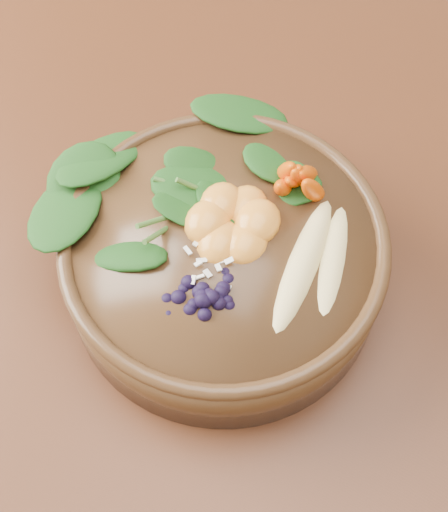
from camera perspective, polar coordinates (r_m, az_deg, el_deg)
The scene contains 9 objects.
ground at distance 1.40m, azimuth 8.35°, elevation -16.03°, with size 4.00×4.00×0.00m, color #381E0F.
dining_table at distance 0.79m, azimuth 14.34°, elevation -3.77°, with size 1.60×0.90×0.75m.
stoneware_bowl at distance 0.64m, azimuth 0.00°, elevation -0.46°, with size 0.28×0.28×0.08m, color #49301C.
kale_heap at distance 0.63m, azimuth -2.16°, elevation 7.77°, with size 0.19×0.17×0.04m, color #1E4E19, non-canonical shape.
carrot_cluster at distance 0.61m, azimuth 6.84°, elevation 7.79°, with size 0.06×0.06×0.08m, color #D34B01, non-canonical shape.
banana_halves at distance 0.59m, azimuth 7.69°, elevation 0.24°, with size 0.07×0.16×0.03m.
mandarin_cluster at distance 0.60m, azimuth 0.70°, elevation 3.44°, with size 0.08×0.09×0.03m, color orange, non-canonical shape.
blueberry_pile at distance 0.56m, azimuth -1.59°, elevation -2.51°, with size 0.13×0.10×0.04m, color black, non-canonical shape.
coconut_flakes at distance 0.59m, azimuth -0.41°, elevation -0.02°, with size 0.09×0.07×0.01m, color white, non-canonical shape.
Camera 1 is at (-0.02, -0.39, 1.34)m, focal length 50.00 mm.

